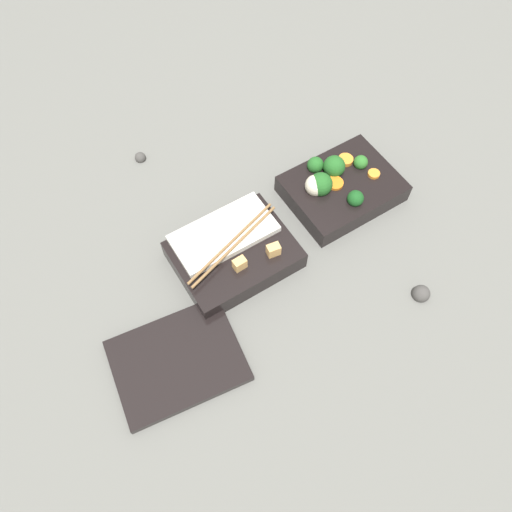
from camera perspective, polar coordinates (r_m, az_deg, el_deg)
name	(u,v)px	position (r m, az deg, el deg)	size (l,w,h in m)	color
ground_plane	(293,226)	(0.92, 4.23, 3.48)	(3.00, 3.00, 0.00)	slate
bento_tray_vegetable	(339,186)	(0.95, 9.51, 7.85)	(0.20, 0.16, 0.07)	black
bento_tray_rice	(233,252)	(0.86, -2.65, 0.47)	(0.20, 0.16, 0.06)	black
bento_lid	(177,361)	(0.81, -8.96, -11.73)	(0.20, 0.15, 0.01)	black
pebble_0	(140,158)	(1.04, -13.08, 10.90)	(0.02, 0.02, 0.02)	#474442
pebble_1	(421,294)	(0.89, 18.35, -4.11)	(0.03, 0.03, 0.03)	#474442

